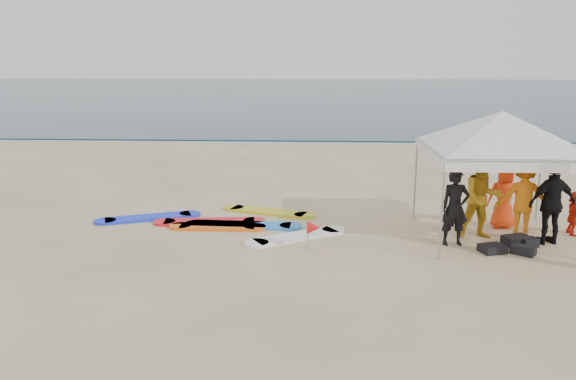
{
  "coord_description": "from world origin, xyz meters",
  "views": [
    {
      "loc": [
        0.71,
        -9.27,
        3.99
      ],
      "look_at": [
        0.13,
        2.6,
        1.2
      ],
      "focal_mm": 35.0,
      "sensor_mm": 36.0,
      "label": 1
    }
  ],
  "objects_px": {
    "person_black_b": "(552,203)",
    "person_seated": "(574,213)",
    "marker_pennant": "(313,228)",
    "person_yellow": "(482,197)",
    "canopy_tent": "(503,111)",
    "person_orange_b": "(504,197)",
    "person_black_a": "(455,208)",
    "person_orange_a": "(523,198)",
    "surfboard_spread": "(229,223)"
  },
  "relations": [
    {
      "from": "person_seated",
      "to": "person_orange_a",
      "type": "bearing_deg",
      "value": 110.02
    },
    {
      "from": "person_yellow",
      "to": "person_orange_a",
      "type": "bearing_deg",
      "value": 1.55
    },
    {
      "from": "canopy_tent",
      "to": "marker_pennant",
      "type": "relative_size",
      "value": 6.84
    },
    {
      "from": "person_yellow",
      "to": "person_seated",
      "type": "bearing_deg",
      "value": 6.8
    },
    {
      "from": "person_yellow",
      "to": "marker_pennant",
      "type": "distance_m",
      "value": 3.93
    },
    {
      "from": "surfboard_spread",
      "to": "marker_pennant",
      "type": "bearing_deg",
      "value": -40.98
    },
    {
      "from": "person_black_a",
      "to": "canopy_tent",
      "type": "height_order",
      "value": "canopy_tent"
    },
    {
      "from": "person_orange_a",
      "to": "canopy_tent",
      "type": "relative_size",
      "value": 0.43
    },
    {
      "from": "person_black_a",
      "to": "person_yellow",
      "type": "height_order",
      "value": "person_yellow"
    },
    {
      "from": "person_orange_b",
      "to": "person_black_a",
      "type": "bearing_deg",
      "value": 44.79
    },
    {
      "from": "person_yellow",
      "to": "person_orange_b",
      "type": "bearing_deg",
      "value": 44.81
    },
    {
      "from": "person_orange_a",
      "to": "person_seated",
      "type": "bearing_deg",
      "value": -159.33
    },
    {
      "from": "person_black_a",
      "to": "person_seated",
      "type": "relative_size",
      "value": 1.63
    },
    {
      "from": "person_black_b",
      "to": "surfboard_spread",
      "type": "xyz_separation_m",
      "value": [
        -7.27,
        1.12,
        -0.88
      ]
    },
    {
      "from": "person_yellow",
      "to": "canopy_tent",
      "type": "height_order",
      "value": "canopy_tent"
    },
    {
      "from": "person_black_b",
      "to": "person_seated",
      "type": "relative_size",
      "value": 1.78
    },
    {
      "from": "person_orange_b",
      "to": "marker_pennant",
      "type": "height_order",
      "value": "person_orange_b"
    },
    {
      "from": "person_yellow",
      "to": "canopy_tent",
      "type": "relative_size",
      "value": 0.44
    },
    {
      "from": "person_orange_a",
      "to": "surfboard_spread",
      "type": "bearing_deg",
      "value": 1.19
    },
    {
      "from": "person_black_b",
      "to": "canopy_tent",
      "type": "relative_size",
      "value": 0.42
    },
    {
      "from": "person_black_a",
      "to": "person_orange_b",
      "type": "bearing_deg",
      "value": 36.04
    },
    {
      "from": "person_yellow",
      "to": "person_seated",
      "type": "xyz_separation_m",
      "value": [
        2.24,
        0.38,
        -0.44
      ]
    },
    {
      "from": "person_yellow",
      "to": "surfboard_spread",
      "type": "xyz_separation_m",
      "value": [
        -5.86,
        0.8,
        -0.92
      ]
    },
    {
      "from": "person_orange_a",
      "to": "surfboard_spread",
      "type": "xyz_separation_m",
      "value": [
        -6.78,
        0.73,
        -0.91
      ]
    },
    {
      "from": "person_black_a",
      "to": "person_orange_a",
      "type": "bearing_deg",
      "value": 12.88
    },
    {
      "from": "person_black_a",
      "to": "person_orange_a",
      "type": "distance_m",
      "value": 1.73
    },
    {
      "from": "person_orange_b",
      "to": "marker_pennant",
      "type": "relative_size",
      "value": 2.42
    },
    {
      "from": "marker_pennant",
      "to": "person_orange_b",
      "type": "bearing_deg",
      "value": 22.22
    },
    {
      "from": "person_orange_a",
      "to": "person_seated",
      "type": "distance_m",
      "value": 1.42
    },
    {
      "from": "marker_pennant",
      "to": "surfboard_spread",
      "type": "height_order",
      "value": "marker_pennant"
    },
    {
      "from": "person_orange_b",
      "to": "person_yellow",
      "type": "bearing_deg",
      "value": 50.46
    },
    {
      "from": "person_yellow",
      "to": "canopy_tent",
      "type": "distance_m",
      "value": 1.94
    },
    {
      "from": "person_yellow",
      "to": "person_black_b",
      "type": "distance_m",
      "value": 1.45
    },
    {
      "from": "person_yellow",
      "to": "person_orange_a",
      "type": "distance_m",
      "value": 0.93
    },
    {
      "from": "person_black_b",
      "to": "person_seated",
      "type": "height_order",
      "value": "person_black_b"
    },
    {
      "from": "person_seated",
      "to": "surfboard_spread",
      "type": "relative_size",
      "value": 0.17
    },
    {
      "from": "person_black_b",
      "to": "surfboard_spread",
      "type": "relative_size",
      "value": 0.31
    },
    {
      "from": "person_orange_a",
      "to": "person_black_b",
      "type": "bearing_deg",
      "value": 148.18
    },
    {
      "from": "person_orange_b",
      "to": "person_seated",
      "type": "xyz_separation_m",
      "value": [
        1.47,
        -0.46,
        -0.26
      ]
    },
    {
      "from": "person_yellow",
      "to": "surfboard_spread",
      "type": "height_order",
      "value": "person_yellow"
    },
    {
      "from": "person_black_a",
      "to": "person_black_b",
      "type": "bearing_deg",
      "value": -1.55
    },
    {
      "from": "canopy_tent",
      "to": "marker_pennant",
      "type": "height_order",
      "value": "canopy_tent"
    },
    {
      "from": "person_seated",
      "to": "marker_pennant",
      "type": "bearing_deg",
      "value": 109.71
    },
    {
      "from": "canopy_tent",
      "to": "marker_pennant",
      "type": "bearing_deg",
      "value": -165.04
    },
    {
      "from": "person_black_a",
      "to": "surfboard_spread",
      "type": "bearing_deg",
      "value": 159.9
    },
    {
      "from": "person_orange_b",
      "to": "canopy_tent",
      "type": "height_order",
      "value": "canopy_tent"
    },
    {
      "from": "person_orange_b",
      "to": "person_seated",
      "type": "distance_m",
      "value": 1.56
    },
    {
      "from": "person_black_a",
      "to": "person_orange_b",
      "type": "height_order",
      "value": "person_black_a"
    },
    {
      "from": "marker_pennant",
      "to": "person_black_b",
      "type": "bearing_deg",
      "value": 7.53
    },
    {
      "from": "surfboard_spread",
      "to": "person_black_a",
      "type": "bearing_deg",
      "value": -14.07
    }
  ]
}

